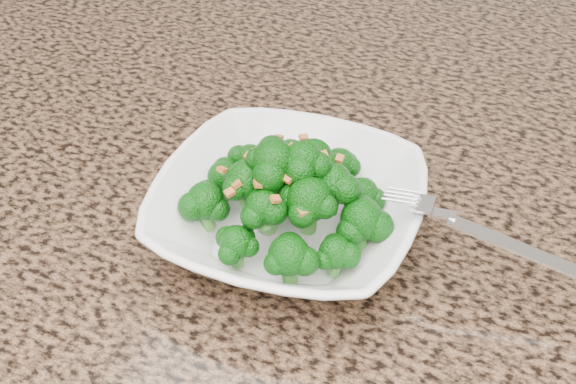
% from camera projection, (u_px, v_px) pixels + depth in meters
% --- Properties ---
extents(granite_counter, '(1.64, 1.04, 0.03)m').
position_uv_depth(granite_counter, '(231.00, 155.00, 0.75)').
color(granite_counter, brown).
rests_on(granite_counter, cabinet).
extents(bowl, '(0.25, 0.25, 0.06)m').
position_uv_depth(bowl, '(288.00, 212.00, 0.62)').
color(bowl, white).
rests_on(bowl, granite_counter).
extents(broccoli_pile, '(0.20, 0.20, 0.07)m').
position_uv_depth(broccoli_pile, '(288.00, 156.00, 0.58)').
color(broccoli_pile, '#094C08').
rests_on(broccoli_pile, bowl).
extents(garlic_topping, '(0.12, 0.12, 0.01)m').
position_uv_depth(garlic_topping, '(288.00, 119.00, 0.56)').
color(garlic_topping, '#B3662B').
rests_on(garlic_topping, broccoli_pile).
extents(fork, '(0.18, 0.04, 0.01)m').
position_uv_depth(fork, '(447.00, 216.00, 0.57)').
color(fork, silver).
rests_on(fork, bowl).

